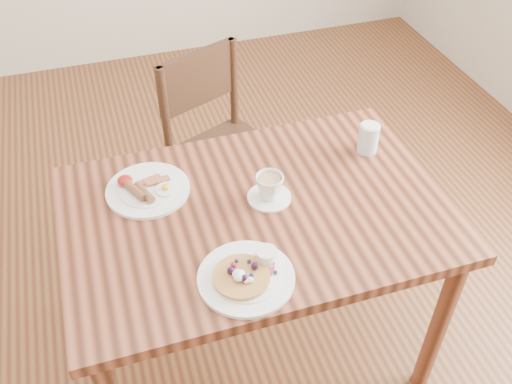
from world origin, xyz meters
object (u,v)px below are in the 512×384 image
at_px(chair_far, 221,145).
at_px(pancake_plate, 247,275).
at_px(water_glass, 368,138).
at_px(teacup_saucer, 269,188).
at_px(breakfast_plate, 147,189).
at_px(dining_table, 256,231).

bearing_deg(chair_far, pancake_plate, 56.69).
xyz_separation_m(chair_far, water_glass, (0.40, -0.52, 0.31)).
bearing_deg(teacup_saucer, water_glass, 17.77).
distance_m(pancake_plate, breakfast_plate, 0.49).
xyz_separation_m(pancake_plate, breakfast_plate, (-0.20, 0.44, -0.00)).
distance_m(pancake_plate, teacup_saucer, 0.33).
relative_size(chair_far, pancake_plate, 3.26).
relative_size(pancake_plate, breakfast_plate, 1.00).
relative_size(breakfast_plate, teacup_saucer, 1.93).
bearing_deg(pancake_plate, breakfast_plate, 114.67).
relative_size(pancake_plate, water_glass, 2.54).
height_order(pancake_plate, water_glass, water_glass).
height_order(chair_far, breakfast_plate, chair_far).
relative_size(teacup_saucer, water_glass, 1.32).
bearing_deg(breakfast_plate, pancake_plate, -65.33).
bearing_deg(breakfast_plate, teacup_saucer, -22.40).
bearing_deg(water_glass, dining_table, -160.49).
height_order(dining_table, chair_far, chair_far).
xyz_separation_m(breakfast_plate, water_glass, (0.77, -0.02, 0.04)).
bearing_deg(teacup_saucer, chair_far, 89.56).
distance_m(dining_table, chair_far, 0.70).
height_order(chair_far, pancake_plate, chair_far).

